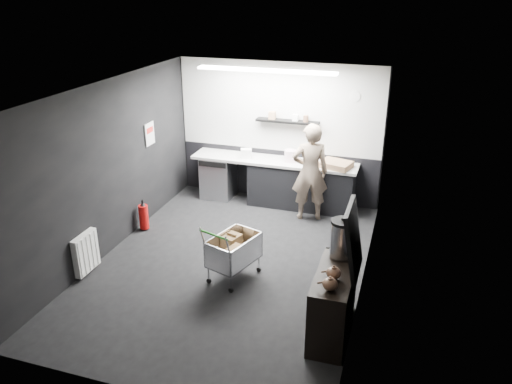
% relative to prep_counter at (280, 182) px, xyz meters
% --- Properties ---
extents(floor, '(5.50, 5.50, 0.00)m').
position_rel_prep_counter_xyz_m(floor, '(-0.14, -2.42, -0.46)').
color(floor, black).
rests_on(floor, ground).
extents(ceiling, '(5.50, 5.50, 0.00)m').
position_rel_prep_counter_xyz_m(ceiling, '(-0.14, -2.42, 2.24)').
color(ceiling, white).
rests_on(ceiling, wall_back).
extents(wall_back, '(5.50, 0.00, 5.50)m').
position_rel_prep_counter_xyz_m(wall_back, '(-0.14, 0.33, 0.89)').
color(wall_back, black).
rests_on(wall_back, floor).
extents(wall_front, '(5.50, 0.00, 5.50)m').
position_rel_prep_counter_xyz_m(wall_front, '(-0.14, -5.17, 0.89)').
color(wall_front, black).
rests_on(wall_front, floor).
extents(wall_left, '(0.00, 5.50, 5.50)m').
position_rel_prep_counter_xyz_m(wall_left, '(-2.14, -2.42, 0.89)').
color(wall_left, black).
rests_on(wall_left, floor).
extents(wall_right, '(0.00, 5.50, 5.50)m').
position_rel_prep_counter_xyz_m(wall_right, '(1.86, -2.42, 0.89)').
color(wall_right, black).
rests_on(wall_right, floor).
extents(kitchen_wall_panel, '(3.95, 0.02, 1.70)m').
position_rel_prep_counter_xyz_m(kitchen_wall_panel, '(-0.14, 0.31, 1.39)').
color(kitchen_wall_panel, silver).
rests_on(kitchen_wall_panel, wall_back).
extents(dado_panel, '(3.95, 0.02, 1.00)m').
position_rel_prep_counter_xyz_m(dado_panel, '(-0.14, 0.31, 0.04)').
color(dado_panel, black).
rests_on(dado_panel, wall_back).
extents(floating_shelf, '(1.20, 0.22, 0.04)m').
position_rel_prep_counter_xyz_m(floating_shelf, '(0.06, 0.20, 1.16)').
color(floating_shelf, black).
rests_on(floating_shelf, wall_back).
extents(wall_clock, '(0.20, 0.03, 0.20)m').
position_rel_prep_counter_xyz_m(wall_clock, '(1.26, 0.30, 1.69)').
color(wall_clock, white).
rests_on(wall_clock, wall_back).
extents(poster, '(0.02, 0.30, 0.40)m').
position_rel_prep_counter_xyz_m(poster, '(-2.12, -1.12, 1.09)').
color(poster, silver).
rests_on(poster, wall_left).
extents(poster_red_band, '(0.02, 0.22, 0.10)m').
position_rel_prep_counter_xyz_m(poster_red_band, '(-2.11, -1.12, 1.16)').
color(poster_red_band, red).
rests_on(poster_red_band, poster).
extents(radiator, '(0.10, 0.50, 0.60)m').
position_rel_prep_counter_xyz_m(radiator, '(-2.08, -3.32, -0.11)').
color(radiator, white).
rests_on(radiator, wall_left).
extents(ceiling_strip, '(2.40, 0.20, 0.04)m').
position_rel_prep_counter_xyz_m(ceiling_strip, '(-0.14, -0.57, 2.21)').
color(ceiling_strip, white).
rests_on(ceiling_strip, ceiling).
extents(prep_counter, '(3.20, 0.61, 0.90)m').
position_rel_prep_counter_xyz_m(prep_counter, '(0.00, 0.00, 0.00)').
color(prep_counter, black).
rests_on(prep_counter, floor).
extents(person, '(0.76, 0.62, 1.80)m').
position_rel_prep_counter_xyz_m(person, '(0.66, -0.45, 0.44)').
color(person, '#BDAC95').
rests_on(person, floor).
extents(shopping_cart, '(0.72, 0.97, 0.91)m').
position_rel_prep_counter_xyz_m(shopping_cart, '(0.04, -2.76, -0.03)').
color(shopping_cart, silver).
rests_on(shopping_cart, floor).
extents(sideboard, '(0.49, 1.16, 1.73)m').
position_rel_prep_counter_xyz_m(sideboard, '(1.64, -3.54, 0.09)').
color(sideboard, black).
rests_on(sideboard, floor).
extents(fire_extinguisher, '(0.16, 0.16, 0.54)m').
position_rel_prep_counter_xyz_m(fire_extinguisher, '(-1.99, -1.79, -0.20)').
color(fire_extinguisher, '#BC0E0C').
rests_on(fire_extinguisher, floor).
extents(cardboard_box, '(0.63, 0.54, 0.11)m').
position_rel_prep_counter_xyz_m(cardboard_box, '(1.06, -0.05, 0.50)').
color(cardboard_box, '#A47C57').
rests_on(cardboard_box, prep_counter).
extents(pink_tub, '(0.22, 0.22, 0.22)m').
position_rel_prep_counter_xyz_m(pink_tub, '(0.19, 0.00, 0.56)').
color(pink_tub, silver).
rests_on(pink_tub, prep_counter).
extents(white_container, '(0.24, 0.22, 0.18)m').
position_rel_prep_counter_xyz_m(white_container, '(-0.67, -0.05, 0.53)').
color(white_container, white).
rests_on(white_container, prep_counter).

